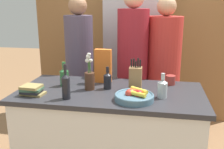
# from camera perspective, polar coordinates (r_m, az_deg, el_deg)

# --- Properties ---
(kitchen_island) EXTENTS (1.61, 0.78, 0.93)m
(kitchen_island) POSITION_cam_1_polar(r_m,az_deg,el_deg) (2.46, -0.41, -13.85)
(kitchen_island) COLOR silver
(kitchen_island) RESTS_ON ground_plane
(back_wall_wood) EXTENTS (2.81, 0.12, 2.60)m
(back_wall_wood) POSITION_cam_1_polar(r_m,az_deg,el_deg) (3.82, 4.20, 9.79)
(back_wall_wood) COLOR olive
(back_wall_wood) RESTS_ON ground_plane
(refrigerator) EXTENTS (0.80, 0.63, 1.88)m
(refrigerator) POSITION_cam_1_polar(r_m,az_deg,el_deg) (3.51, 5.48, 3.31)
(refrigerator) COLOR #B7B7BC
(refrigerator) RESTS_ON ground_plane
(fruit_bowl) EXTENTS (0.31, 0.31, 0.10)m
(fruit_bowl) POSITION_cam_1_polar(r_m,az_deg,el_deg) (2.05, 4.89, -4.68)
(fruit_bowl) COLOR slate
(fruit_bowl) RESTS_ON kitchen_island
(knife_block) EXTENTS (0.11, 0.09, 0.28)m
(knife_block) POSITION_cam_1_polar(r_m,az_deg,el_deg) (2.28, 5.13, -0.77)
(knife_block) COLOR olive
(knife_block) RESTS_ON kitchen_island
(flower_vase) EXTENTS (0.09, 0.09, 0.33)m
(flower_vase) POSITION_cam_1_polar(r_m,az_deg,el_deg) (2.28, -4.94, -0.66)
(flower_vase) COLOR #4C2D1E
(flower_vase) RESTS_ON kitchen_island
(cereal_box) EXTENTS (0.16, 0.06, 0.32)m
(cereal_box) POSITION_cam_1_polar(r_m,az_deg,el_deg) (2.47, -1.92, 1.87)
(cereal_box) COLOR orange
(cereal_box) RESTS_ON kitchen_island
(coffee_mug) EXTENTS (0.09, 0.11, 0.09)m
(coffee_mug) POSITION_cam_1_polar(r_m,az_deg,el_deg) (2.49, 12.66, -1.17)
(coffee_mug) COLOR #99332D
(coffee_mug) RESTS_ON kitchen_island
(book_stack) EXTENTS (0.20, 0.15, 0.08)m
(book_stack) POSITION_cam_1_polar(r_m,az_deg,el_deg) (2.27, -17.03, -3.25)
(book_stack) COLOR #99844C
(book_stack) RESTS_ON kitchen_island
(bottle_oil) EXTENTS (0.07, 0.07, 0.20)m
(bottle_oil) POSITION_cam_1_polar(r_m,az_deg,el_deg) (2.30, -0.98, -1.24)
(bottle_oil) COLOR black
(bottle_oil) RESTS_ON kitchen_island
(bottle_vinegar) EXTENTS (0.08, 0.08, 0.22)m
(bottle_vinegar) POSITION_cam_1_polar(r_m,az_deg,el_deg) (2.43, -10.34, -0.42)
(bottle_vinegar) COLOR #286633
(bottle_vinegar) RESTS_ON kitchen_island
(bottle_wine) EXTENTS (0.08, 0.08, 0.20)m
(bottle_wine) POSITION_cam_1_polar(r_m,az_deg,el_deg) (2.13, 10.92, -2.91)
(bottle_wine) COLOR #B2BCC1
(bottle_wine) RESTS_ON kitchen_island
(bottle_water) EXTENTS (0.07, 0.07, 0.28)m
(bottle_water) POSITION_cam_1_polar(r_m,az_deg,el_deg) (2.09, -10.02, -2.36)
(bottle_water) COLOR black
(bottle_water) RESTS_ON kitchen_island
(person_at_sink) EXTENTS (0.32, 0.32, 1.74)m
(person_at_sink) POSITION_cam_1_polar(r_m,az_deg,el_deg) (3.01, -7.06, 2.19)
(person_at_sink) COLOR #383842
(person_at_sink) RESTS_ON ground_plane
(person_in_blue) EXTENTS (0.33, 0.33, 1.82)m
(person_in_blue) POSITION_cam_1_polar(r_m,az_deg,el_deg) (2.85, 4.47, 2.48)
(person_in_blue) COLOR #383842
(person_in_blue) RESTS_ON ground_plane
(person_in_red_tee) EXTENTS (0.37, 0.37, 1.73)m
(person_in_red_tee) POSITION_cam_1_polar(r_m,az_deg,el_deg) (2.94, 11.12, 1.35)
(person_in_red_tee) COLOR #383842
(person_in_red_tee) RESTS_ON ground_plane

